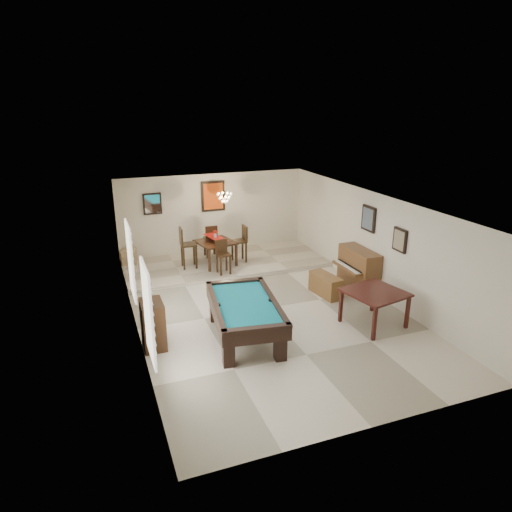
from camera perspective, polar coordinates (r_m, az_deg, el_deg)
ground_plane at (r=11.08m, az=1.09°, el=-6.63°), size 6.00×9.00×0.02m
wall_back at (r=14.69m, az=-5.35°, el=5.20°), size 6.00×0.04×2.60m
wall_front at (r=6.97m, az=15.15°, el=-11.69°), size 6.00×0.04×2.60m
wall_left at (r=9.94m, az=-15.18°, el=-2.20°), size 0.04×9.00×2.60m
wall_right at (r=11.96m, az=14.63°, el=1.44°), size 0.04×9.00×2.60m
ceiling at (r=10.23m, az=1.18°, el=6.67°), size 6.00×9.00×0.04m
dining_step at (r=13.89m, az=-3.83°, el=-0.92°), size 6.00×2.50×0.12m
window_left_front at (r=7.88m, az=-13.32°, el=-6.96°), size 0.06×1.00×1.70m
window_left_rear at (r=10.47m, az=-15.41°, el=-0.56°), size 0.06×1.00×1.70m
pool_table at (r=9.61m, az=-1.40°, el=-8.10°), size 1.64×2.58×0.81m
square_table at (r=10.49m, az=14.50°, el=-6.32°), size 1.38×1.38×0.81m
upright_piano at (r=12.17m, az=12.18°, el=-1.76°), size 0.75×1.34×1.11m
piano_bench at (r=11.85m, az=8.69°, el=-3.61°), size 0.51×1.02×0.55m
apothecary_chest at (r=9.49m, az=-12.76°, el=-8.37°), size 0.44×0.66×0.99m
dining_table at (r=13.52m, az=-5.05°, el=0.62°), size 1.20×1.20×0.84m
flower_vase at (r=13.36m, az=-5.12°, el=2.79°), size 0.14×0.14×0.23m
dining_chair_south at (r=12.79m, az=-4.09°, el=-0.15°), size 0.39×0.39×0.96m
dining_chair_north at (r=14.23m, az=-5.73°, el=1.93°), size 0.38×0.38×1.02m
dining_chair_west at (r=13.33m, az=-8.43°, el=1.04°), size 0.47×0.47×1.20m
dining_chair_east at (r=13.70m, az=-2.13°, el=1.52°), size 0.41×0.41×1.10m
corner_bench at (r=14.11m, az=-15.56°, el=-0.09°), size 0.48×0.55×0.43m
chandelier at (r=13.27m, az=-3.97°, el=7.73°), size 0.44×0.44×0.60m
back_painting at (r=14.52m, az=-5.38°, el=7.46°), size 0.75×0.06×0.95m
back_mirror at (r=14.18m, az=-12.84°, el=6.38°), size 0.55×0.06×0.65m
right_picture_upper at (r=12.02m, az=13.90°, el=4.56°), size 0.06×0.55×0.65m
right_picture_lower at (r=11.06m, az=17.55°, el=1.91°), size 0.06×0.45×0.55m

